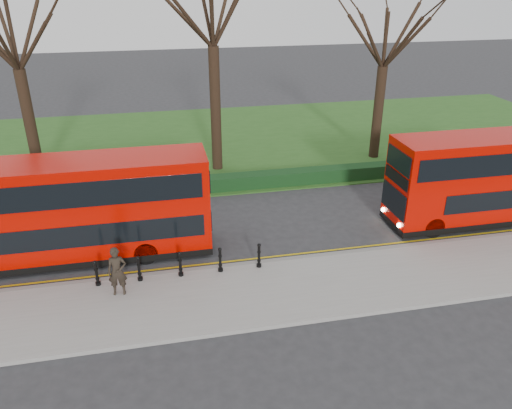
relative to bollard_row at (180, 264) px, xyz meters
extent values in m
plane|color=#28282B|center=(0.99, 1.35, -0.65)|extent=(120.00, 120.00, 0.00)
cube|color=gray|center=(0.99, -1.65, -0.57)|extent=(60.00, 4.00, 0.15)
cube|color=slate|center=(0.99, 0.35, -0.57)|extent=(60.00, 0.25, 0.16)
cube|color=#26501A|center=(0.99, 16.35, -0.62)|extent=(60.00, 18.00, 0.06)
cube|color=black|center=(0.99, 8.15, -0.25)|extent=(60.00, 0.90, 0.80)
cube|color=yellow|center=(0.99, 0.65, -0.64)|extent=(60.00, 0.10, 0.01)
cube|color=yellow|center=(0.99, 0.85, -0.64)|extent=(60.00, 0.10, 0.01)
cylinder|color=black|center=(-7.01, 11.35, 2.48)|extent=(0.60, 0.60, 6.25)
cylinder|color=black|center=(2.99, 11.35, 2.90)|extent=(0.60, 0.60, 7.11)
cylinder|color=black|center=(12.99, 11.35, 2.19)|extent=(0.60, 0.60, 5.69)
cylinder|color=black|center=(-3.08, 0.00, 0.00)|extent=(0.15, 0.15, 1.00)
cylinder|color=black|center=(-1.54, 0.00, 0.00)|extent=(0.15, 0.15, 1.00)
cylinder|color=black|center=(0.00, 0.00, 0.00)|extent=(0.15, 0.15, 1.00)
cylinder|color=black|center=(1.54, 0.00, 0.00)|extent=(0.15, 0.15, 1.00)
cylinder|color=black|center=(3.08, 0.00, 0.00)|extent=(0.15, 0.15, 1.00)
cube|color=#B20800|center=(-3.88, 2.50, 1.63)|extent=(10.56, 2.40, 3.89)
cube|color=black|center=(-3.88, 2.50, -0.36)|extent=(10.58, 2.42, 0.29)
cube|color=black|center=(-3.12, 1.29, 0.93)|extent=(8.45, 0.04, 0.91)
cube|color=black|center=(-3.88, 1.29, 2.66)|extent=(9.98, 0.04, 1.01)
cylinder|color=black|center=(-1.29, 1.44, -0.17)|extent=(0.96, 0.29, 0.96)
cylinder|color=black|center=(-1.29, 3.55, -0.17)|extent=(0.96, 0.29, 0.96)
cube|color=#B20800|center=(14.97, 2.11, 1.60)|extent=(10.44, 2.37, 3.84)
cube|color=black|center=(14.97, 2.11, -0.37)|extent=(10.46, 2.39, 0.28)
cube|color=black|center=(9.73, 2.11, 1.91)|extent=(0.06, 2.09, 0.52)
cylinder|color=black|center=(11.27, 1.07, -0.18)|extent=(0.95, 0.28, 0.95)
cylinder|color=black|center=(11.27, 3.16, -0.18)|extent=(0.95, 0.28, 0.95)
imported|color=black|center=(-2.26, -0.72, 0.44)|extent=(0.70, 0.47, 1.88)
camera|label=1|loc=(-0.50, -16.48, 10.24)|focal=35.00mm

